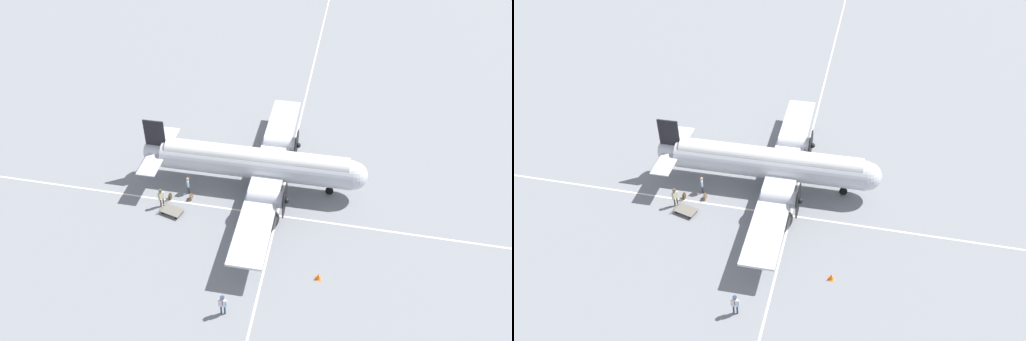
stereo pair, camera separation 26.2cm
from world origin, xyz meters
The scene contains 11 objects.
ground_plane centered at (0.00, 0.00, 0.00)m, with size 300.00×300.00×0.00m, color slate.
apron_line_eastwest centered at (0.00, -2.51, 0.00)m, with size 120.00×0.16×0.01m.
apron_line_northsouth centered at (-3.52, 0.00, 0.00)m, with size 0.16×120.00×0.01m.
airliner_main centered at (0.00, -0.40, 2.50)m, with size 22.46×19.57×5.72m.
crew_foreground centered at (-13.69, -0.47, 1.13)m, with size 0.32×0.61×1.79m.
passenger_boarding centered at (-2.19, 5.59, 1.03)m, with size 0.53×0.33×1.69m.
ramp_agent centered at (-4.31, 7.26, 1.16)m, with size 0.52×0.43×1.85m.
suitcase_near_door centered at (-2.98, 5.14, 0.24)m, with size 0.49×0.18×0.51m.
suitcase_upright_spare centered at (-3.32, 6.90, 0.27)m, with size 0.39×0.18×0.58m.
baggage_cart centered at (-4.95, 6.18, 0.27)m, with size 1.53×2.02×0.56m.
traffic_cone centered at (-9.43, -6.55, 0.25)m, with size 0.41×0.41×0.54m.
Camera 2 is at (-33.10, -6.96, 29.22)m, focal length 35.00 mm.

